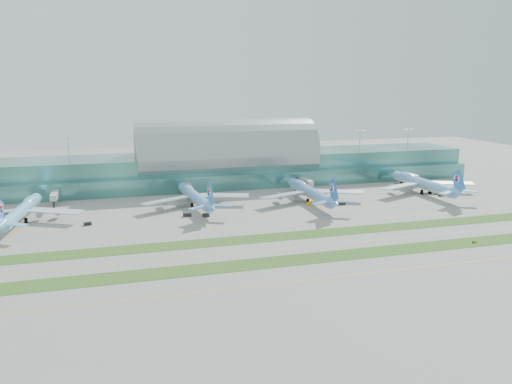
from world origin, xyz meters
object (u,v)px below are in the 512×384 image
object	(u,v)px
airliner_a	(21,210)
airliner_c	(310,191)
airliner_b	(195,196)
airliner_d	(422,183)
taxiway_sign_east	(475,242)
terminal	(226,162)

from	to	relation	value
airliner_a	airliner_c	bearing A→B (deg)	6.72
airliner_b	airliner_d	world-z (taller)	airliner_d
airliner_c	airliner_d	world-z (taller)	airliner_d
airliner_b	taxiway_sign_east	world-z (taller)	airliner_b
airliner_a	airliner_d	distance (m)	228.09
terminal	airliner_b	size ratio (longest dim) A/B	4.94
airliner_a	airliner_b	size ratio (longest dim) A/B	1.00
airliner_a	airliner_b	xyz separation A→B (m)	(86.72, 8.57, -0.00)
airliner_a	taxiway_sign_east	size ratio (longest dim) A/B	29.81
terminal	airliner_d	size ratio (longest dim) A/B	4.59
terminal	airliner_a	distance (m)	136.76
airliner_c	taxiway_sign_east	world-z (taller)	airliner_c
airliner_b	airliner_d	distance (m)	141.37
airliner_d	airliner_a	bearing A→B (deg)	-179.29
airliner_c	taxiway_sign_east	bearing A→B (deg)	-66.47
taxiway_sign_east	terminal	bearing A→B (deg)	109.60
airliner_a	taxiway_sign_east	bearing A→B (deg)	-18.76
terminal	airliner_c	bearing A→B (deg)	-63.28
terminal	airliner_d	xyz separation A→B (m)	(110.08, -63.99, -7.93)
taxiway_sign_east	airliner_a	bearing A→B (deg)	149.77
taxiway_sign_east	airliner_d	bearing A→B (deg)	63.19
taxiway_sign_east	airliner_b	bearing A→B (deg)	131.64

